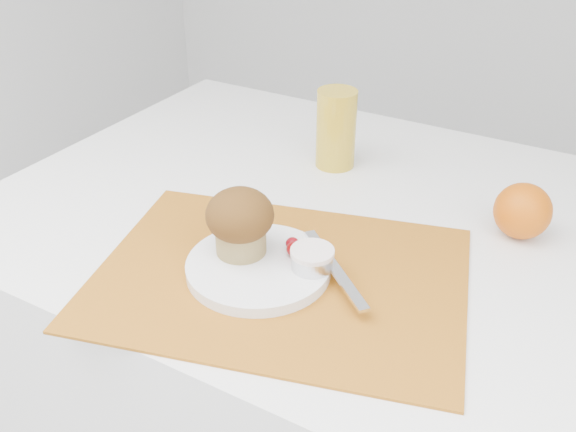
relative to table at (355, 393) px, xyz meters
The scene contains 11 objects.
table is the anchor object (origin of this frame).
placemat 0.43m from the table, 102.44° to the right, with size 0.49×0.36×0.00m, color #A45E16.
plate 0.44m from the table, 109.78° to the right, with size 0.20×0.20×0.02m, color white.
ramekin 0.44m from the table, 91.61° to the right, with size 0.06×0.06×0.02m, color silver.
cream 0.46m from the table, 91.61° to the right, with size 0.06×0.06×0.01m, color white.
raspberry_near 0.44m from the table, 103.32° to the right, with size 0.02×0.02×0.02m, color #590204.
raspberry_far 0.43m from the table, 107.94° to the right, with size 0.02×0.02×0.02m, color #570208.
butter_knife 0.43m from the table, 82.05° to the right, with size 0.18×0.01×0.00m, color white.
orange 0.47m from the table, 18.90° to the left, with size 0.08×0.08×0.08m, color #D25907.
juice_glass 0.48m from the table, 131.85° to the left, with size 0.07×0.07×0.14m, color gold.
muffin 0.50m from the table, 119.20° to the right, with size 0.09×0.09×0.09m.
Camera 1 is at (0.31, -0.74, 1.27)m, focal length 40.00 mm.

